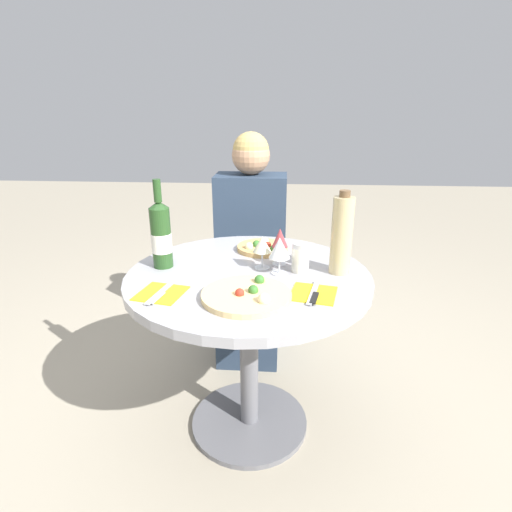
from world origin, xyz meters
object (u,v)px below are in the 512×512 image
object	(u,v)px
dining_table	(249,309)
pizza_large	(247,295)
wine_bottle	(161,235)
tall_carafe	(342,235)
chair_behind_diner	(252,262)
seated_diner	(250,258)

from	to	relation	value
dining_table	pizza_large	distance (m)	0.28
wine_bottle	tall_carafe	world-z (taller)	wine_bottle
dining_table	pizza_large	xyz separation A→B (m)	(0.02, -0.22, 0.17)
chair_behind_diner	pizza_large	bearing A→B (deg)	93.67
wine_bottle	chair_behind_diner	bearing A→B (deg)	68.59
chair_behind_diner	wine_bottle	distance (m)	0.90
pizza_large	tall_carafe	world-z (taller)	tall_carafe
dining_table	seated_diner	distance (m)	0.65
seated_diner	tall_carafe	xyz separation A→B (m)	(0.40, -0.62, 0.33)
dining_table	chair_behind_diner	size ratio (longest dim) A/B	1.00
dining_table	wine_bottle	distance (m)	0.45
tall_carafe	chair_behind_diner	bearing A→B (deg)	117.35
dining_table	tall_carafe	world-z (taller)	tall_carafe
dining_table	tall_carafe	size ratio (longest dim) A/B	2.95
seated_diner	pizza_large	xyz separation A→B (m)	(0.06, -0.87, 0.20)
chair_behind_diner	seated_diner	bearing A→B (deg)	90.00
chair_behind_diner	seated_diner	size ratio (longest dim) A/B	0.78
pizza_large	wine_bottle	xyz separation A→B (m)	(-0.36, 0.26, 0.12)
dining_table	chair_behind_diner	world-z (taller)	chair_behind_diner
dining_table	seated_diner	bearing A→B (deg)	94.36
chair_behind_diner	dining_table	bearing A→B (deg)	93.55
chair_behind_diner	pizza_large	distance (m)	1.05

